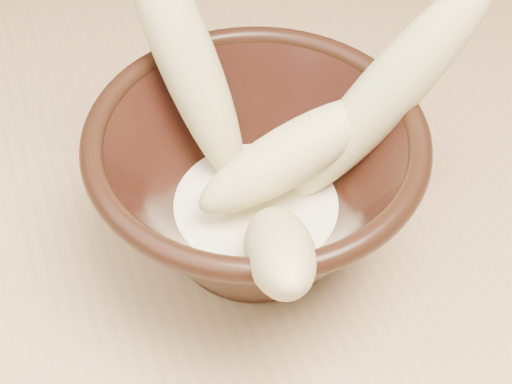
% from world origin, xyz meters
% --- Properties ---
extents(table, '(1.20, 0.80, 0.75)m').
position_xyz_m(table, '(0.00, 0.00, 0.67)').
color(table, tan).
rests_on(table, ground).
extents(bowl, '(0.21, 0.21, 0.11)m').
position_xyz_m(bowl, '(0.06, -0.03, 0.82)').
color(bowl, black).
rests_on(bowl, table).
extents(milk_puddle, '(0.12, 0.12, 0.02)m').
position_xyz_m(milk_puddle, '(0.06, -0.03, 0.79)').
color(milk_puddle, '#F3EDC4').
rests_on(milk_puddle, bowl).
extents(banana_upright, '(0.08, 0.14, 0.18)m').
position_xyz_m(banana_upright, '(0.04, 0.04, 0.87)').
color(banana_upright, '#CFC17A').
rests_on(banana_upright, bowl).
extents(banana_right, '(0.15, 0.04, 0.17)m').
position_xyz_m(banana_right, '(0.15, -0.03, 0.87)').
color(banana_right, '#CFC17A').
rests_on(banana_right, bowl).
extents(banana_across, '(0.14, 0.05, 0.08)m').
position_xyz_m(banana_across, '(0.08, -0.03, 0.83)').
color(banana_across, '#CFC17A').
rests_on(banana_across, bowl).
extents(banana_front, '(0.08, 0.14, 0.12)m').
position_xyz_m(banana_front, '(0.05, -0.10, 0.84)').
color(banana_front, '#CFC17A').
rests_on(banana_front, bowl).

